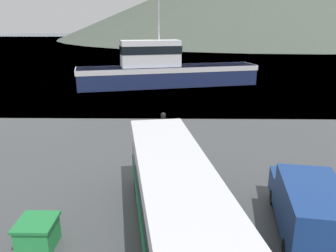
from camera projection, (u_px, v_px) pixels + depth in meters
water_surface at (178, 42)px, 143.05m from camera, size 240.00×240.00×0.00m
tour_bus at (174, 198)px, 12.14m from camera, size 4.40×11.30×3.30m
delivery_van at (308, 207)px, 12.69m from camera, size 3.04×6.14×2.35m
fishing_boat at (164, 69)px, 43.03m from camera, size 24.05×9.90×11.32m
storage_bin at (38, 234)px, 12.19m from camera, size 1.39×1.44×1.11m
small_boat at (136, 71)px, 54.40m from camera, size 6.66×6.44×0.80m
mooring_bollard at (163, 118)px, 27.20m from camera, size 0.44×0.44×0.97m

